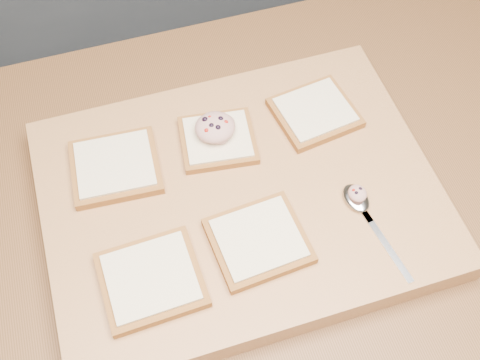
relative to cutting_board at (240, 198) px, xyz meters
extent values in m
plane|color=#515459|center=(0.15, -0.01, -0.92)|extent=(4.00, 4.00, 0.00)
cube|color=slate|center=(0.15, -0.01, -0.50)|extent=(1.90, 0.75, 0.84)
cube|color=brown|center=(0.15, -0.01, -0.05)|extent=(2.00, 0.80, 0.06)
cube|color=tan|center=(0.00, 0.00, 0.00)|extent=(0.55, 0.42, 0.04)
cube|color=#A25F2A|center=(-0.16, 0.09, 0.03)|extent=(0.13, 0.12, 0.01)
cube|color=#FFE5C2|center=(-0.16, 0.09, 0.04)|extent=(0.11, 0.10, 0.00)
cube|color=#A25F2A|center=(-0.01, 0.09, 0.03)|extent=(0.12, 0.11, 0.01)
cube|color=#FFE5C2|center=(-0.01, 0.09, 0.04)|extent=(0.10, 0.10, 0.00)
cube|color=#A25F2A|center=(0.15, 0.09, 0.03)|extent=(0.13, 0.12, 0.01)
cube|color=#FFE5C2|center=(0.15, 0.09, 0.04)|extent=(0.11, 0.10, 0.00)
cube|color=#A25F2A|center=(-0.15, -0.10, 0.03)|extent=(0.13, 0.12, 0.01)
cube|color=#FFE5C2|center=(-0.15, -0.10, 0.04)|extent=(0.11, 0.10, 0.00)
cube|color=#A25F2A|center=(0.00, -0.09, 0.03)|extent=(0.13, 0.12, 0.01)
cube|color=#FFE5C2|center=(0.00, -0.09, 0.04)|extent=(0.11, 0.10, 0.00)
ellipsoid|color=tan|center=(-0.01, 0.10, 0.05)|extent=(0.06, 0.06, 0.03)
sphere|color=black|center=(0.00, 0.10, 0.06)|extent=(0.01, 0.01, 0.01)
sphere|color=black|center=(-0.02, 0.11, 0.06)|extent=(0.01, 0.01, 0.01)
sphere|color=black|center=(-0.01, 0.09, 0.06)|extent=(0.01, 0.01, 0.01)
sphere|color=black|center=(-0.01, 0.09, 0.06)|extent=(0.01, 0.01, 0.01)
sphere|color=#A5140C|center=(0.01, 0.09, 0.06)|extent=(0.01, 0.01, 0.01)
sphere|color=#A5140C|center=(-0.01, 0.11, 0.06)|extent=(0.01, 0.01, 0.01)
sphere|color=#A5140C|center=(-0.02, 0.09, 0.06)|extent=(0.01, 0.01, 0.01)
ellipsoid|color=silver|center=(0.15, -0.06, 0.03)|extent=(0.04, 0.05, 0.01)
cube|color=silver|center=(0.15, -0.09, 0.02)|extent=(0.01, 0.03, 0.00)
cube|color=silver|center=(0.16, -0.14, 0.02)|extent=(0.03, 0.12, 0.00)
ellipsoid|color=tan|center=(0.15, -0.06, 0.04)|extent=(0.03, 0.03, 0.01)
sphere|color=black|center=(0.15, -0.06, 0.04)|extent=(0.01, 0.01, 0.01)
sphere|color=black|center=(0.15, -0.07, 0.04)|extent=(0.01, 0.01, 0.01)
sphere|color=#A5140C|center=(0.14, -0.06, 0.04)|extent=(0.01, 0.01, 0.01)
camera|label=1|loc=(-0.13, -0.42, 0.75)|focal=45.00mm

